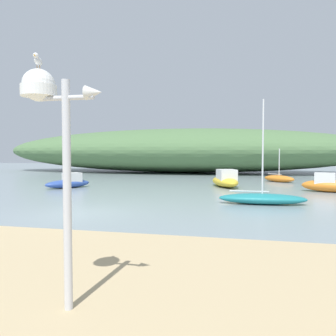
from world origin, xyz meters
TOP-DOWN VIEW (x-y plane):
  - ground_plane at (0.00, 0.00)m, footprint 120.00×120.00m
  - distant_hill at (-1.11, 29.65)m, footprint 48.52×14.31m
  - mast_structure at (3.72, -8.05)m, footprint 1.23×0.51m
  - seagull_on_radar at (3.57, -8.06)m, footprint 0.13×0.28m
  - motorboat_near_shore at (11.95, 10.19)m, footprint 3.61×1.98m
  - sailboat_west_reach at (7.47, 4.14)m, footprint 4.18×1.31m
  - sailboat_outer_mooring at (9.65, 17.17)m, footprint 2.84×2.74m
  - motorboat_centre_water at (5.35, 12.00)m, footprint 2.77×4.28m
  - motorboat_far_left at (-5.48, 8.96)m, footprint 2.77×3.34m

SIDE VIEW (x-z plane):
  - ground_plane at x=0.00m, z-range 0.00..0.00m
  - sailboat_west_reach at x=7.47m, z-range -2.24..2.81m
  - sailboat_outer_mooring at x=9.65m, z-range -1.12..1.73m
  - motorboat_far_left at x=-5.48m, z-range -0.13..0.93m
  - motorboat_near_shore at x=11.95m, z-range -0.12..1.10m
  - motorboat_centre_water at x=5.35m, z-range -0.15..1.15m
  - distant_hill at x=-1.11m, z-range 0.00..5.58m
  - mast_structure at x=3.72m, z-range 1.31..4.79m
  - seagull_on_radar at x=3.57m, z-range 3.70..3.90m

